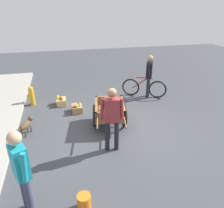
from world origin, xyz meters
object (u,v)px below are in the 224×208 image
Objects in this scene: dog at (26,125)px; fire_hydrant at (32,96)px; cyclist_person at (149,73)px; plastic_bucket at (84,202)px; vendor_person at (112,115)px; apple_crate at (61,101)px; mixed_fruit_crate at (77,108)px; fruit_cart at (110,111)px; bicycle at (144,88)px; bystander_person at (21,168)px.

fire_hydrant is at bearing 0.27° from dog.
cyclist_person is 5.59× the size of plastic_bucket.
apple_crate is at bearing 20.54° from vendor_person.
mixed_fruit_crate is (3.72, -0.25, -0.01)m from plastic_bucket.
plastic_bucket is 4.41m from apple_crate.
vendor_person is at bearing -29.90° from plastic_bucket.
cyclist_person reaches higher than fruit_cart.
vendor_person reaches higher than plastic_bucket.
cyclist_person is at bearing -47.75° from fruit_cart.
fire_hydrant is (0.32, 4.14, -0.60)m from cyclist_person.
fire_hydrant is at bearing 57.18° from mixed_fruit_crate.
dog is at bearing 124.31° from mixed_fruit_crate.
fruit_cart is 1.12× the size of cyclist_person.
bicycle is 2.67m from mixed_fruit_crate.
apple_crate is (0.00, 3.05, -0.22)m from bicycle.
fire_hydrant is 1.52× the size of apple_crate.
apple_crate is (0.08, 3.18, -0.81)m from cyclist_person.
vendor_person is at bearing -146.92° from fire_hydrant.
fruit_cart is 2.85× the size of dog.
cyclist_person is 3.57× the size of mixed_fruit_crate.
cyclist_person is 2.34× the size of fire_hydrant.
fire_hydrant reaches higher than mixed_fruit_crate.
apple_crate is 1.00× the size of mixed_fruit_crate.
vendor_person is 1.00× the size of cyclist_person.
fire_hydrant is at bearing 33.08° from vendor_person.
fire_hydrant reaches higher than dog.
dog is at bearing 87.29° from fruit_cart.
vendor_person is 3.56× the size of mixed_fruit_crate.
fire_hydrant is at bearing 75.95° from apple_crate.
dog is at bearing 23.35° from plastic_bucket.
bicycle is 4.02m from fire_hydrant.
vendor_person reaches higher than fire_hydrant.
mixed_fruit_crate is at bearing -17.88° from bystander_person.
cyclist_person is (1.70, -1.87, 0.49)m from fruit_cart.
plastic_bucket is at bearing -99.87° from bystander_person.
bicycle is (2.91, -1.96, -0.58)m from vendor_person.
dog is 1.93m from apple_crate.
bicycle is 5.31× the size of plastic_bucket.
cyclist_person is at bearing -68.91° from dog.
fruit_cart reaches higher than fire_hydrant.
fruit_cart is at bearing -38.59° from bystander_person.
bicycle is at bearing -75.00° from mixed_fruit_crate.
fruit_cart is 2.49m from bicycle.
fire_hydrant is 1.01m from apple_crate.
fire_hydrant is (0.24, 4.01, -0.02)m from bicycle.
fire_hydrant is 1.52× the size of mixed_fruit_crate.
fire_hydrant is 2.39× the size of plastic_bucket.
mixed_fruit_crate is at bearing -122.82° from fire_hydrant.
fire_hydrant is at bearing 48.37° from fruit_cart.
apple_crate is 4.38m from bystander_person.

